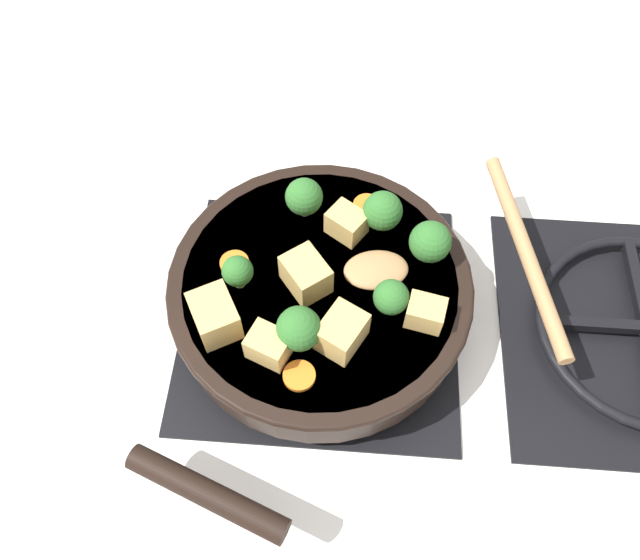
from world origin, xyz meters
TOP-DOWN VIEW (x-y plane):
  - ground_plane at (0.00, 0.00)m, footprint 2.40×2.40m
  - front_burner_grate at (0.00, 0.00)m, footprint 0.31×0.31m
  - skillet_pan at (0.00, -0.00)m, footprint 0.42×0.32m
  - wooden_spoon at (-0.03, 0.15)m, footprint 0.25×0.23m
  - tofu_cube_center_large at (0.01, -0.01)m, footprint 0.06×0.06m
  - tofu_cube_near_handle at (0.09, -0.04)m, footprint 0.04×0.05m
  - tofu_cube_east_chunk at (0.07, 0.03)m, footprint 0.06×0.05m
  - tofu_cube_west_chunk at (-0.06, 0.02)m, footprint 0.05×0.05m
  - tofu_cube_back_piece at (0.04, 0.11)m, footprint 0.04×0.04m
  - tofu_cube_front_piece at (0.06, -0.10)m, footprint 0.06×0.06m
  - broccoli_floret_near_spoon at (0.07, -0.01)m, footprint 0.04×0.04m
  - broccoli_floret_center_top at (-0.09, -0.02)m, footprint 0.04×0.04m
  - broccoli_floret_east_rim at (0.01, -0.08)m, footprint 0.03×0.03m
  - broccoli_floret_west_rim at (-0.04, 0.11)m, footprint 0.04×0.04m
  - broccoli_floret_north_edge at (-0.07, 0.06)m, footprint 0.04×0.04m
  - broccoli_floret_south_cluster at (0.03, 0.07)m, footprint 0.04×0.04m
  - carrot_slice_orange_thin at (-0.10, 0.05)m, footprint 0.03×0.03m
  - carrot_slice_near_center at (-0.01, -0.09)m, footprint 0.03×0.03m
  - carrot_slice_edge_slice at (0.11, -0.01)m, footprint 0.03×0.03m

SIDE VIEW (x-z plane):
  - ground_plane at x=0.00m, z-range 0.00..0.00m
  - front_burner_grate at x=0.00m, z-range 0.00..0.03m
  - skillet_pan at x=0.00m, z-range 0.03..0.08m
  - carrot_slice_orange_thin at x=-0.10m, z-range 0.08..0.08m
  - carrot_slice_near_center at x=-0.01m, z-range 0.08..0.08m
  - carrot_slice_edge_slice at x=0.11m, z-range 0.08..0.08m
  - wooden_spoon at x=-0.03m, z-range 0.08..0.09m
  - tofu_cube_back_piece at x=0.04m, z-range 0.08..0.11m
  - tofu_cube_west_chunk at x=-0.06m, z-range 0.08..0.11m
  - tofu_cube_near_handle at x=0.09m, z-range 0.08..0.11m
  - tofu_cube_east_chunk at x=0.07m, z-range 0.08..0.11m
  - tofu_cube_center_large at x=0.01m, z-range 0.08..0.12m
  - tofu_cube_front_piece at x=0.06m, z-range 0.08..0.12m
  - broccoli_floret_east_rim at x=0.01m, z-range 0.08..0.12m
  - broccoli_floret_south_cluster at x=0.03m, z-range 0.08..0.12m
  - broccoli_floret_center_top at x=-0.09m, z-range 0.08..0.13m
  - broccoli_floret_north_edge at x=-0.07m, z-range 0.08..0.13m
  - broccoli_floret_near_spoon at x=0.07m, z-range 0.08..0.13m
  - broccoli_floret_west_rim at x=-0.04m, z-range 0.08..0.13m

